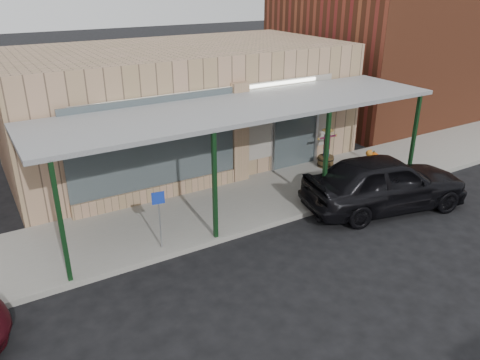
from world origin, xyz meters
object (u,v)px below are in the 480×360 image
barrel_pumpkin (373,164)px  parked_sedan (385,182)px  handicap_sign (159,212)px  barrel_scarecrow (326,153)px

barrel_pumpkin → parked_sedan: parked_sedan is taller
handicap_sign → parked_sedan: 6.71m
handicap_sign → parked_sedan: bearing=-1.7°
barrel_pumpkin → parked_sedan: 2.58m
barrel_scarecrow → barrel_pumpkin: size_ratio=1.71×
barrel_scarecrow → parked_sedan: (-0.54, -3.22, 0.20)m
handicap_sign → parked_sedan: size_ratio=0.29×
barrel_scarecrow → barrel_pumpkin: (1.06, -1.24, -0.22)m
barrel_pumpkin → handicap_sign: (-8.21, -0.88, 0.71)m
barrel_scarecrow → parked_sedan: parked_sedan is taller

